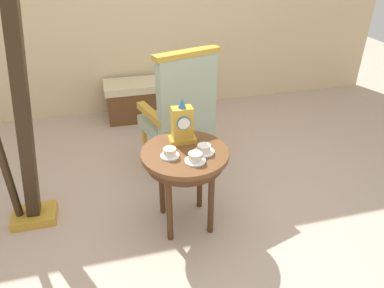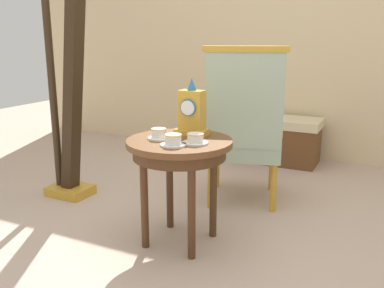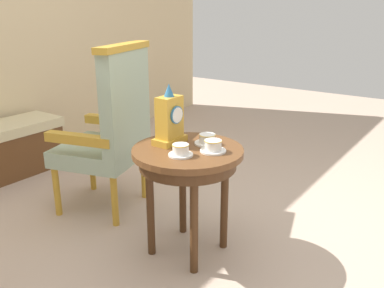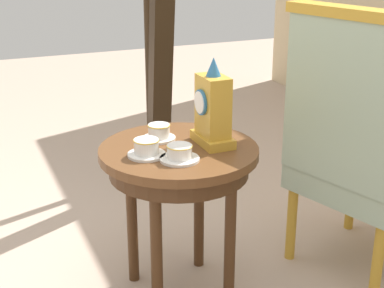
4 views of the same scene
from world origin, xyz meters
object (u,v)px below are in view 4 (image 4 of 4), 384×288
Objects in this scene: teacup_right at (146,148)px; mantel_clock at (213,110)px; teacup_center at (179,154)px; harp at (158,53)px; armchair at (358,142)px; side_table at (179,168)px; teacup_left at (159,133)px.

mantel_clock reaches higher than teacup_right.
harp is at bearing 163.57° from teacup_center.
side_table is at bearing -100.46° from armchair.
teacup_left is 0.90× the size of teacup_center.
teacup_left is at bearing -161.26° from side_table.
side_table is 0.26m from mantel_clock.
harp is (-1.13, 0.45, 0.10)m from teacup_right.
side_table is at bearing 158.34° from teacup_center.
teacup_right reaches higher than teacup_left.
side_table is 0.34× the size of harp.
side_table is 1.88× the size of mantel_clock.
mantel_clock is (-0.02, 0.27, 0.11)m from teacup_right.
armchair is at bearing 83.52° from teacup_right.
mantel_clock is at bearing 53.63° from teacup_left.
teacup_left is at bearing -19.53° from harp.
teacup_center is at bearing -21.66° from side_table.
teacup_right is 0.88m from armchair.
teacup_left is (-0.11, -0.04, 0.11)m from side_table.
harp is (-0.98, 0.35, 0.10)m from teacup_left.
teacup_center reaches higher than side_table.
teacup_right is 0.41× the size of mantel_clock.
teacup_center is (0.09, 0.09, -0.00)m from teacup_right.
harp reaches higher than side_table.
teacup_left is 0.81m from armchair.
teacup_left is 0.24m from mantel_clock.
teacup_right is at bearing -75.58° from side_table.
teacup_right is at bearing -85.32° from mantel_clock.
teacup_center is at bearing -90.92° from armchair.
mantel_clock is at bearing 94.68° from teacup_right.
teacup_right is 0.07× the size of harp.
teacup_left is 0.38× the size of mantel_clock.
teacup_right is at bearing -21.72° from harp.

